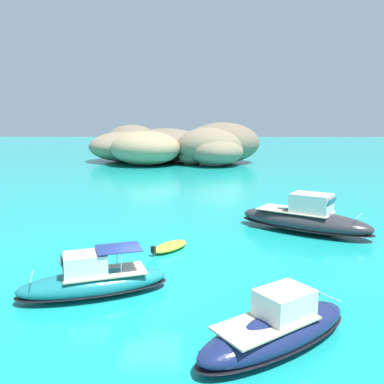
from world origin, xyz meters
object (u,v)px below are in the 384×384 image
islet_small (216,146)px  motorboat_teal (93,281)px  motorboat_navy (277,328)px  motorboat_charcoal (305,219)px  islet_large (147,146)px  dinghy_tender (170,246)px

islet_small → motorboat_teal: size_ratio=3.17×
motorboat_navy → motorboat_charcoal: size_ratio=0.70×
motorboat_navy → motorboat_charcoal: (4.56, 13.67, 0.25)m
motorboat_teal → islet_large: bearing=94.9°
dinghy_tender → motorboat_charcoal: bearing=24.5°
islet_small → dinghy_tender: (-4.98, -48.51, -2.97)m
islet_large → motorboat_teal: bearing=-85.1°
motorboat_teal → motorboat_charcoal: (11.48, 9.91, 0.25)m
islet_small → motorboat_charcoal: size_ratio=2.33×
motorboat_navy → dinghy_tender: size_ratio=2.27×
motorboat_charcoal → islet_small: bearing=94.7°
motorboat_navy → islet_small: bearing=89.2°
islet_large → motorboat_teal: (5.08, -58.97, -2.30)m
motorboat_navy → dinghy_tender: motorboat_navy is taller
motorboat_teal → dinghy_tender: 6.60m
motorboat_charcoal → islet_large: bearing=108.7°
islet_small → dinghy_tender: bearing=-95.9°
motorboat_charcoal → dinghy_tender: motorboat_charcoal is taller
islet_large → dinghy_tender: size_ratio=9.69×
islet_large → islet_small: bearing=-19.3°
islet_large → islet_small: (12.86, -4.50, 0.27)m
motorboat_navy → motorboat_charcoal: motorboat_charcoal is taller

